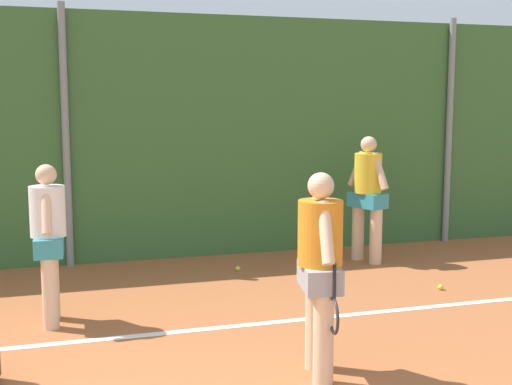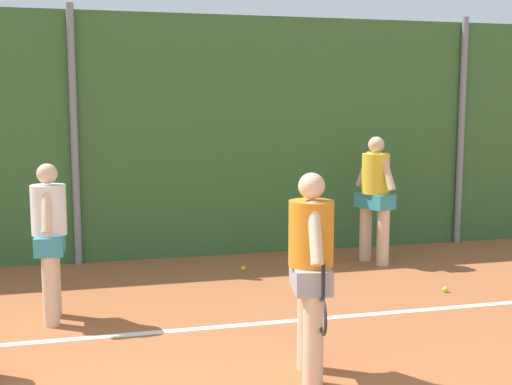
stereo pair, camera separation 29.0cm
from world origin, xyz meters
name	(u,v)px [view 1 (the left image)]	position (x,y,z in m)	size (l,w,h in m)	color
hedge_fence_backdrop	(66,139)	(0.00, 6.06, 1.71)	(20.12, 0.25, 3.42)	#386633
fence_post_center	(66,137)	(0.00, 5.88, 1.75)	(0.10, 0.10, 3.49)	gray
fence_post_right	(449,132)	(5.80, 5.88, 1.75)	(0.10, 0.10, 3.49)	gray
court_baseline_paint	(77,342)	(0.00, 2.84, 0.00)	(14.70, 0.10, 0.01)	white
player_foreground_near	(320,264)	(1.85, 1.49, 0.93)	(0.36, 0.77, 1.65)	beige
player_midcourt	(49,235)	(-0.23, 3.46, 0.90)	(0.34, 0.67, 1.60)	beige
player_backcourt_far	(368,192)	(3.96, 4.96, 0.98)	(0.46, 0.70, 1.74)	beige
tennis_ball_0	(238,269)	(2.10, 4.95, 0.03)	(0.07, 0.07, 0.07)	#CCDB33
tennis_ball_2	(441,287)	(4.17, 3.40, 0.03)	(0.07, 0.07, 0.07)	#CCDB33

